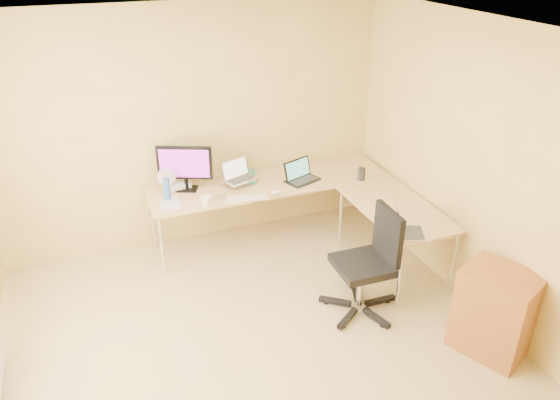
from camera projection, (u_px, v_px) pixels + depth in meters
name	position (u px, v px, depth m)	size (l,w,h in m)	color
floor	(265.00, 365.00, 4.36)	(4.50, 4.50, 0.00)	tan
ceiling	(260.00, 41.00, 3.17)	(4.50, 4.50, 0.00)	white
wall_back	(193.00, 129.00, 5.64)	(4.50, 4.50, 0.00)	#E0C765
wall_right	(499.00, 183.00, 4.44)	(4.50, 4.50, 0.00)	#E0C765
desk_main	(271.00, 211.00, 5.96)	(2.65, 0.70, 0.73)	tan
desk_return	(393.00, 238.00, 5.44)	(0.70, 1.30, 0.73)	tan
monitor	(185.00, 168.00, 5.52)	(0.58, 0.18, 0.49)	black
book_stack	(245.00, 177.00, 5.86)	(0.22, 0.30, 0.05)	#228266
laptop_center	(240.00, 171.00, 5.66)	(0.34, 0.26, 0.22)	silver
laptop_black	(303.00, 171.00, 5.77)	(0.36, 0.27, 0.23)	black
keyboard	(248.00, 198.00, 5.43)	(0.42, 0.12, 0.02)	silver
mouse	(276.00, 193.00, 5.52)	(0.10, 0.06, 0.04)	silver
mug	(206.00, 201.00, 5.27)	(0.11, 0.11, 0.11)	white
cd_stack	(220.00, 198.00, 5.42)	(0.11, 0.11, 0.03)	white
water_bottle	(167.00, 189.00, 5.36)	(0.07, 0.07, 0.24)	#325EAE
papers	(169.00, 203.00, 5.35)	(0.20, 0.28, 0.01)	silver
white_box	(180.00, 185.00, 5.64)	(0.21, 0.15, 0.07)	silver
desk_fan	(166.00, 180.00, 5.56)	(0.19, 0.19, 0.24)	beige
black_cup	(361.00, 174.00, 5.82)	(0.08, 0.08, 0.14)	#282626
laptop_return	(412.00, 222.00, 4.75)	(0.29, 0.37, 0.25)	#B4B4C6
office_chair	(362.00, 265.00, 4.77)	(0.62, 0.62, 1.03)	black
cabinet	(495.00, 314.00, 4.38)	(0.46, 0.57, 0.79)	brown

